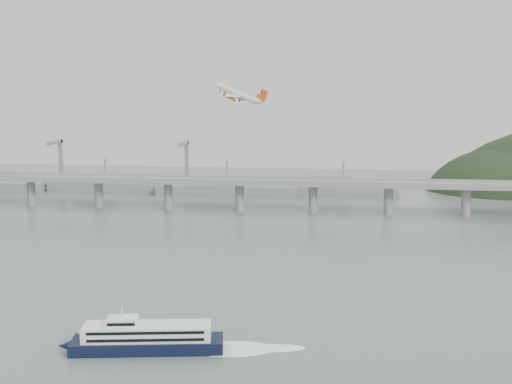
# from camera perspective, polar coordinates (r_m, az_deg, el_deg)

# --- Properties ---
(ground) EXTENTS (900.00, 900.00, 0.00)m
(ground) POSITION_cam_1_polar(r_m,az_deg,el_deg) (271.86, -1.50, -9.30)
(ground) COLOR slate
(ground) RESTS_ON ground
(bridge) EXTENTS (800.00, 22.00, 23.90)m
(bridge) POSITION_cam_1_polar(r_m,az_deg,el_deg) (462.00, 2.16, 0.48)
(bridge) COLOR gray
(bridge) RESTS_ON ground
(distant_fleet) EXTENTS (453.00, 60.90, 40.00)m
(distant_fleet) POSITION_cam_1_polar(r_m,az_deg,el_deg) (561.32, -13.10, 0.56)
(distant_fleet) COLOR slate
(distant_fleet) RESTS_ON ground
(ferry) EXTENTS (80.00, 23.74, 15.16)m
(ferry) POSITION_cam_1_polar(r_m,az_deg,el_deg) (228.06, -9.04, -11.94)
(ferry) COLOR black
(ferry) RESTS_ON ground
(airliner) EXTENTS (33.02, 31.32, 13.99)m
(airliner) POSITION_cam_1_polar(r_m,az_deg,el_deg) (367.72, -1.45, 8.13)
(airliner) COLOR silver
(airliner) RESTS_ON ground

